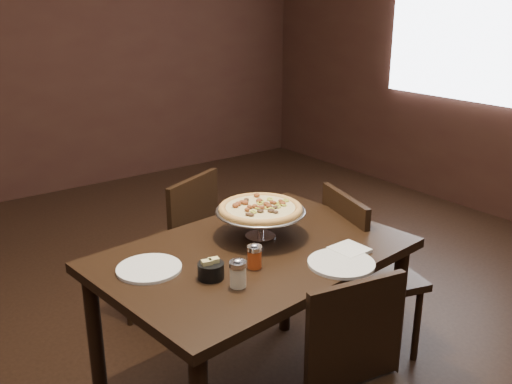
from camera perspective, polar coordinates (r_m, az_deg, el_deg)
room at (r=2.03m, az=0.72°, el=10.50°), size 6.04×7.04×2.84m
dining_table at (r=2.31m, az=-0.25°, el=-8.05°), size 1.28×0.92×0.75m
pizza_stand at (r=2.34m, az=0.44°, el=-1.70°), size 0.37×0.37×0.15m
parmesan_shaker at (r=1.98m, az=-1.82°, el=-8.12°), size 0.06×0.06×0.11m
pepper_flake_shaker at (r=2.11m, az=-0.15°, el=-6.44°), size 0.06×0.06×0.10m
packet_caddy at (r=2.05m, az=-4.54°, el=-7.78°), size 0.10×0.10×0.07m
napkin_stack at (r=2.29m, az=9.31°, el=-5.72°), size 0.13×0.13×0.01m
plate_left at (r=2.15m, az=-10.64°, el=-7.52°), size 0.24×0.24×0.01m
plate_near at (r=2.17m, az=8.52°, el=-7.06°), size 0.25×0.25×0.01m
serving_spatula at (r=2.28m, az=1.72°, el=-2.45°), size 0.14×0.14×0.02m
chair_far at (r=3.04m, az=-7.82°, el=-5.25°), size 0.52×0.52×0.85m
chair_side at (r=2.81m, az=10.57°, el=-7.49°), size 0.49×0.49×0.85m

